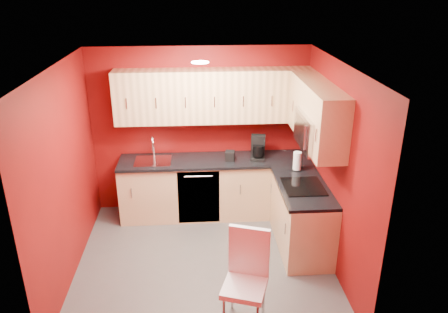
{
  "coord_description": "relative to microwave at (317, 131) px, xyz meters",
  "views": [
    {
      "loc": [
        -0.08,
        -4.7,
        3.39
      ],
      "look_at": [
        0.29,
        0.55,
        1.21
      ],
      "focal_mm": 35.0,
      "sensor_mm": 36.0,
      "label": 1
    }
  ],
  "objects": [
    {
      "name": "napkin_holder",
      "position": [
        -0.98,
        0.93,
        -0.68
      ],
      "size": [
        0.15,
        0.15,
        0.14
      ],
      "primitive_type": null,
      "rotation": [
        0.0,
        0.0,
        -0.18
      ],
      "color": "black",
      "rests_on": "countertop_back"
    },
    {
      "name": "wall_back",
      "position": [
        -1.39,
        1.3,
        -0.41
      ],
      "size": [
        3.2,
        0.0,
        3.2
      ],
      "primitive_type": "plane",
      "rotation": [
        1.57,
        0.0,
        0.0
      ],
      "color": "maroon",
      "rests_on": "floor"
    },
    {
      "name": "upper_cabinets_back",
      "position": [
        -1.19,
        1.13,
        0.17
      ],
      "size": [
        2.8,
        0.35,
        0.75
      ],
      "primitive_type": "cube",
      "color": "#E1B77F",
      "rests_on": "wall_back"
    },
    {
      "name": "sink",
      "position": [
        -2.09,
        1.0,
        -0.72
      ],
      "size": [
        0.52,
        0.42,
        0.35
      ],
      "color": "silver",
      "rests_on": "countertop_back"
    },
    {
      "name": "paper_towel",
      "position": [
        -0.08,
        0.53,
        -0.62
      ],
      "size": [
        0.19,
        0.19,
        0.26
      ],
      "primitive_type": null,
      "rotation": [
        0.0,
        0.0,
        0.39
      ],
      "color": "white",
      "rests_on": "countertop_right"
    },
    {
      "name": "coffee_maker",
      "position": [
        -0.57,
        0.96,
        -0.58
      ],
      "size": [
        0.25,
        0.31,
        0.34
      ],
      "primitive_type": null,
      "rotation": [
        0.0,
        0.0,
        -0.16
      ],
      "color": "black",
      "rests_on": "countertop_back"
    },
    {
      "name": "ceiling",
      "position": [
        -1.39,
        -0.2,
        0.84
      ],
      "size": [
        3.2,
        3.2,
        0.0
      ],
      "primitive_type": "plane",
      "rotation": [
        3.14,
        0.0,
        0.0
      ],
      "color": "white",
      "rests_on": "wall_back"
    },
    {
      "name": "dishwasher_front",
      "position": [
        -1.44,
        0.71,
        -1.22
      ],
      "size": [
        0.6,
        0.02,
        0.82
      ],
      "primitive_type": "cube",
      "color": "black",
      "rests_on": "base_cabinets_back"
    },
    {
      "name": "dining_chair",
      "position": [
        -1.01,
        -1.33,
        -1.13
      ],
      "size": [
        0.55,
        0.56,
        1.05
      ],
      "primitive_type": null,
      "rotation": [
        0.0,
        0.0,
        -0.33
      ],
      "color": "white",
      "rests_on": "floor"
    },
    {
      "name": "wall_front",
      "position": [
        -1.39,
        -1.7,
        -0.41
      ],
      "size": [
        3.2,
        0.0,
        3.2
      ],
      "primitive_type": "plane",
      "rotation": [
        -1.57,
        0.0,
        0.0
      ],
      "color": "maroon",
      "rests_on": "floor"
    },
    {
      "name": "wall_right",
      "position": [
        0.21,
        -0.2,
        -0.41
      ],
      "size": [
        0.0,
        3.0,
        3.0
      ],
      "primitive_type": "plane",
      "rotation": [
        1.57,
        0.0,
        -1.57
      ],
      "color": "maroon",
      "rests_on": "floor"
    },
    {
      "name": "upper_cabinets_right",
      "position": [
        0.03,
        0.24,
        0.23
      ],
      "size": [
        0.35,
        1.55,
        0.75
      ],
      "color": "#E1B77F",
      "rests_on": "wall_right"
    },
    {
      "name": "base_cabinets_back",
      "position": [
        -1.19,
        1.0,
        -1.22
      ],
      "size": [
        2.8,
        0.6,
        0.87
      ],
      "primitive_type": "cube",
      "color": "#E8B884",
      "rests_on": "floor"
    },
    {
      "name": "wall_left",
      "position": [
        -2.99,
        -0.2,
        -0.41
      ],
      "size": [
        0.0,
        3.0,
        3.0
      ],
      "primitive_type": "plane",
      "rotation": [
        1.57,
        0.0,
        1.57
      ],
      "color": "maroon",
      "rests_on": "floor"
    },
    {
      "name": "microwave",
      "position": [
        0.0,
        0.0,
        0.0
      ],
      "size": [
        0.42,
        0.76,
        0.42
      ],
      "color": "silver",
      "rests_on": "upper_cabinets_right"
    },
    {
      "name": "countertop_right",
      "position": [
        -0.11,
        0.04,
        -0.77
      ],
      "size": [
        0.63,
        1.27,
        0.04
      ],
      "primitive_type": "cube",
      "color": "black",
      "rests_on": "base_cabinets_right"
    },
    {
      "name": "countertop_back",
      "position": [
        -1.19,
        0.99,
        -0.77
      ],
      "size": [
        2.8,
        0.63,
        0.04
      ],
      "primitive_type": "cube",
      "color": "black",
      "rests_on": "base_cabinets_back"
    },
    {
      "name": "downlight",
      "position": [
        -1.39,
        0.1,
        0.82
      ],
      "size": [
        0.2,
        0.2,
        0.01
      ],
      "primitive_type": "cylinder",
      "color": "white",
      "rests_on": "ceiling"
    },
    {
      "name": "base_cabinets_right",
      "position": [
        -0.09,
        0.05,
        -1.22
      ],
      "size": [
        0.6,
        1.3,
        0.87
      ],
      "primitive_type": "cube",
      "color": "#E8B884",
      "rests_on": "floor"
    },
    {
      "name": "cooktop",
      "position": [
        -0.11,
        0.0,
        -0.74
      ],
      "size": [
        0.5,
        0.55,
        0.01
      ],
      "primitive_type": "cube",
      "color": "black",
      "rests_on": "countertop_right"
    },
    {
      "name": "floor",
      "position": [
        -1.39,
        -0.2,
        -1.66
      ],
      "size": [
        3.2,
        3.2,
        0.0
      ],
      "primitive_type": "plane",
      "color": "#494644",
      "rests_on": "ground"
    }
  ]
}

